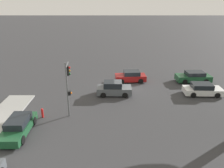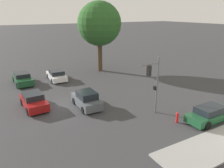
% 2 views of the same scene
% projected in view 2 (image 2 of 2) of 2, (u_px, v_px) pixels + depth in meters
% --- Properties ---
extents(ground_plane, '(300.00, 300.00, 0.00)m').
position_uv_depth(ground_plane, '(61.00, 106.00, 21.25)').
color(ground_plane, '#333335').
extents(street_tree, '(6.45, 6.45, 10.34)m').
position_uv_depth(street_tree, '(99.00, 24.00, 31.89)').
color(street_tree, '#423323').
rests_on(street_tree, ground_plane).
extents(traffic_signal, '(0.67, 2.32, 5.14)m').
position_uv_depth(traffic_signal, '(153.00, 78.00, 18.72)').
color(traffic_signal, '#515456').
rests_on(traffic_signal, ground_plane).
extents(crossing_car_0, '(4.50, 2.11, 1.44)m').
position_uv_depth(crossing_car_0, '(22.00, 78.00, 27.73)').
color(crossing_car_0, '#194728').
rests_on(crossing_car_0, ground_plane).
extents(crossing_car_1, '(4.13, 2.14, 1.47)m').
position_uv_depth(crossing_car_1, '(34.00, 101.00, 20.76)').
color(crossing_car_1, maroon).
rests_on(crossing_car_1, ground_plane).
extents(crossing_car_2, '(3.92, 1.91, 1.60)m').
position_uv_depth(crossing_car_2, '(87.00, 100.00, 20.95)').
color(crossing_car_2, '#4C5156').
rests_on(crossing_car_2, ground_plane).
extents(crossing_car_3, '(4.34, 2.11, 1.35)m').
position_uv_depth(crossing_car_3, '(57.00, 75.00, 29.36)').
color(crossing_car_3, silver).
rests_on(crossing_car_3, ground_plane).
extents(parked_car_0, '(1.87, 4.56, 1.35)m').
position_uv_depth(parked_car_0, '(210.00, 114.00, 18.23)').
color(parked_car_0, '#194728').
rests_on(parked_car_0, ground_plane).
extents(fire_hydrant, '(0.22, 0.22, 0.92)m').
position_uv_depth(fire_hydrant, '(177.00, 117.00, 18.00)').
color(fire_hydrant, red).
rests_on(fire_hydrant, ground_plane).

